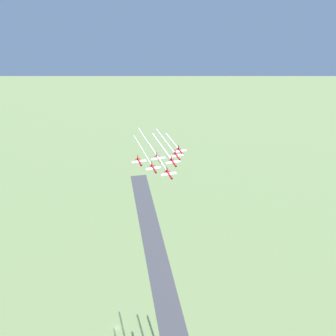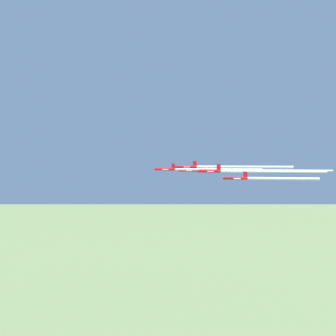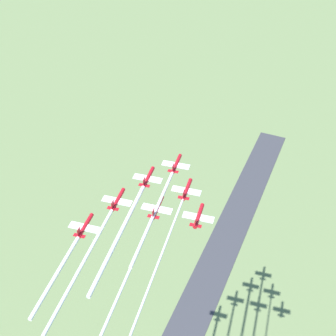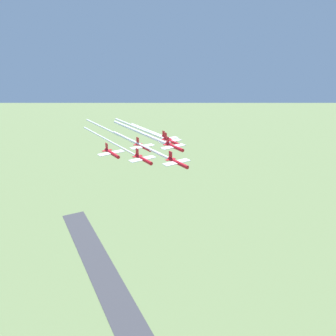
# 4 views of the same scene
# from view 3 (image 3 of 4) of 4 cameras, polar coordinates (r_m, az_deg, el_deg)

# --- Properties ---
(jet_0) EXTENTS (10.59, 10.89, 3.67)m
(jet_0) POSITION_cam_3_polar(r_m,az_deg,el_deg) (170.69, 0.99, 0.44)
(jet_0) COLOR red
(jet_1) EXTENTS (10.59, 10.89, 3.67)m
(jet_1) POSITION_cam_3_polar(r_m,az_deg,el_deg) (162.54, -2.47, -1.21)
(jet_1) COLOR red
(jet_2) EXTENTS (10.59, 10.89, 3.67)m
(jet_2) POSITION_cam_3_polar(r_m,az_deg,el_deg) (161.10, 2.27, -2.71)
(jet_2) COLOR red
(jet_3) EXTENTS (10.59, 10.89, 3.67)m
(jet_3) POSITION_cam_3_polar(r_m,az_deg,el_deg) (157.44, -6.19, -3.93)
(jet_3) COLOR red
(jet_4) EXTENTS (10.59, 10.89, 3.67)m
(jet_4) POSITION_cam_3_polar(r_m,az_deg,el_deg) (153.73, -1.34, -4.91)
(jet_4) COLOR red
(jet_5) EXTENTS (10.59, 10.89, 3.67)m
(jet_5) POSITION_cam_3_polar(r_m,az_deg,el_deg) (151.31, 3.73, -5.93)
(jet_5) COLOR red
(jet_6) EXTENTS (10.59, 10.89, 3.67)m
(jet_6) POSITION_cam_3_polar(r_m,az_deg,el_deg) (154.10, -10.13, -7.05)
(jet_6) COLOR red
(smoke_trail_0) EXTENTS (15.56, 42.54, 1.06)m
(smoke_trail_0) POSITION_cam_3_polar(r_m,az_deg,el_deg) (151.02, -1.75, -5.77)
(smoke_trail_0) COLOR white
(smoke_trail_1) EXTENTS (16.29, 44.20, 1.26)m
(smoke_trail_1) POSITION_cam_3_polar(r_m,az_deg,el_deg) (143.47, -5.97, -8.18)
(smoke_trail_1) COLOR white
(smoke_trail_2) EXTENTS (17.89, 50.16, 0.71)m
(smoke_trail_2) POSITION_cam_3_polar(r_m,az_deg,el_deg) (139.81, -0.96, -10.95)
(smoke_trail_2) COLOR white
(smoke_trail_3) EXTENTS (16.50, 45.33, 1.04)m
(smoke_trail_3) POSITION_cam_3_polar(r_m,az_deg,el_deg) (139.72, -10.48, -11.63)
(smoke_trail_3) COLOR white
(smoke_trail_4) EXTENTS (18.64, 52.01, 0.85)m
(smoke_trail_4) POSITION_cam_3_polar(r_m,az_deg,el_deg) (133.53, -5.55, -14.16)
(smoke_trail_4) COLOR white
(smoke_trail_6) EXTENTS (11.10, 29.26, 1.21)m
(smoke_trail_6) POSITION_cam_3_polar(r_m,az_deg,el_deg) (142.66, -13.50, -12.61)
(smoke_trail_6) COLOR white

